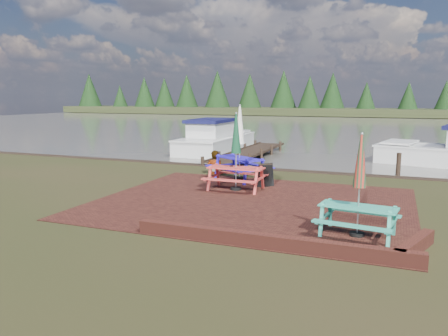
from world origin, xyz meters
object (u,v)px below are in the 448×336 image
picnic_table_teal (359,201)px  boat_jetty (215,141)px  picnic_table_blue (240,154)px  chalkboard (265,175)px  picnic_table_red (236,164)px  jetty (249,152)px  person (215,151)px

picnic_table_teal → boat_jetty: picnic_table_teal is taller
picnic_table_blue → chalkboard: 1.69m
picnic_table_teal → picnic_table_red: 5.52m
boat_jetty → jetty: bearing=-37.6°
jetty → person: (0.60, -6.18, 0.84)m
picnic_table_teal → picnic_table_blue: size_ratio=0.83×
picnic_table_red → picnic_table_blue: 1.88m
picnic_table_blue → person: picnic_table_blue is taller
picnic_table_teal → chalkboard: size_ratio=2.85×
person → boat_jetty: bearing=-80.3°
picnic_table_teal → jetty: 14.06m
person → picnic_table_blue: bearing=136.6°
picnic_table_red → person: (-1.85, 2.60, 0.05)m
jetty → person: size_ratio=4.77×
chalkboard → jetty: 8.56m
picnic_table_teal → jetty: picnic_table_teal is taller
picnic_table_blue → person: 1.56m
picnic_table_blue → jetty: size_ratio=0.31×
picnic_table_red → chalkboard: 1.25m
picnic_table_red → person: size_ratio=1.35×
picnic_table_teal → boat_jetty: bearing=131.2°
picnic_table_red → chalkboard: (0.77, 0.85, -0.48)m
picnic_table_teal → chalkboard: (-3.42, 4.45, -0.39)m
chalkboard → picnic_table_blue: bearing=107.1°
picnic_table_red → boat_jetty: 12.10m
jetty → person: bearing=-84.4°
picnic_table_teal → person: (-6.04, 6.19, 0.14)m
chalkboard → boat_jetty: (-6.04, 10.03, 0.03)m
picnic_table_teal → picnic_table_red: picnic_table_red is taller
picnic_table_red → picnic_table_blue: size_ratio=0.92×
jetty → boat_jetty: size_ratio=1.20×
picnic_table_blue → person: (-1.34, 0.80, -0.02)m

